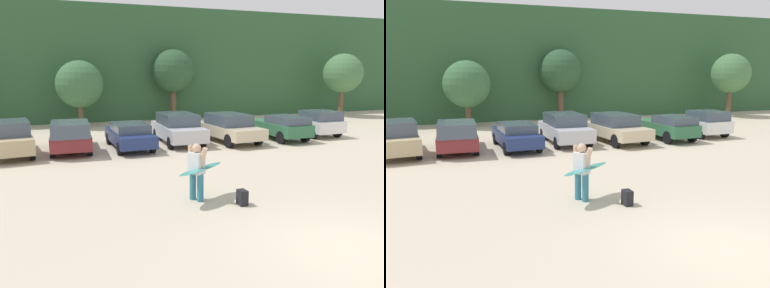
# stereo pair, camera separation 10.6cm
# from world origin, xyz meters

# --- Properties ---
(ground_plane) EXTENTS (120.00, 120.00, 0.00)m
(ground_plane) POSITION_xyz_m (0.00, 0.00, 0.00)
(ground_plane) COLOR beige
(hillside_ridge) EXTENTS (108.00, 12.00, 8.77)m
(hillside_ridge) POSITION_xyz_m (0.00, 30.04, 4.38)
(hillside_ridge) COLOR #2D5633
(hillside_ridge) RESTS_ON ground_plane
(tree_right) EXTENTS (3.22, 3.22, 4.58)m
(tree_right) POSITION_xyz_m (-3.89, 21.75, 2.96)
(tree_right) COLOR brown
(tree_right) RESTS_ON ground_plane
(tree_ridge_back) EXTENTS (3.30, 3.30, 5.49)m
(tree_ridge_back) POSITION_xyz_m (3.23, 23.09, 3.81)
(tree_ridge_back) COLOR brown
(tree_ridge_back) RESTS_ON ground_plane
(tree_center_left) EXTENTS (3.26, 3.26, 5.29)m
(tree_center_left) POSITION_xyz_m (17.56, 20.90, 3.63)
(tree_center_left) COLOR brown
(tree_center_left) RESTS_ON ground_plane
(parked_car_tan) EXTENTS (2.37, 4.82, 1.66)m
(parked_car_tan) POSITION_xyz_m (-7.79, 13.19, 0.84)
(parked_car_tan) COLOR tan
(parked_car_tan) RESTS_ON ground_plane
(parked_car_maroon) EXTENTS (2.01, 4.63, 1.55)m
(parked_car_maroon) POSITION_xyz_m (-5.10, 13.09, 0.81)
(parked_car_maroon) COLOR maroon
(parked_car_maroon) RESTS_ON ground_plane
(parked_car_navy) EXTENTS (1.87, 4.55, 1.31)m
(parked_car_navy) POSITION_xyz_m (-2.25, 13.00, 0.70)
(parked_car_navy) COLOR navy
(parked_car_navy) RESTS_ON ground_plane
(parked_car_silver) EXTENTS (2.01, 4.54, 1.61)m
(parked_car_silver) POSITION_xyz_m (0.51, 13.60, 0.84)
(parked_car_silver) COLOR silver
(parked_car_silver) RESTS_ON ground_plane
(parked_car_champagne) EXTENTS (2.39, 4.86, 1.56)m
(parked_car_champagne) POSITION_xyz_m (3.25, 13.04, 0.82)
(parked_car_champagne) COLOR beige
(parked_car_champagne) RESTS_ON ground_plane
(parked_car_forest_green) EXTENTS (1.96, 4.15, 1.41)m
(parked_car_forest_green) POSITION_xyz_m (6.35, 12.65, 0.77)
(parked_car_forest_green) COLOR #2D6642
(parked_car_forest_green) RESTS_ON ground_plane
(parked_car_white) EXTENTS (2.01, 3.97, 1.55)m
(parked_car_white) POSITION_xyz_m (9.06, 13.27, 0.80)
(parked_car_white) COLOR white
(parked_car_white) RESTS_ON ground_plane
(person_adult) EXTENTS (0.50, 0.72, 1.76)m
(person_adult) POSITION_xyz_m (-1.96, 4.25, 0.99)
(person_adult) COLOR teal
(person_adult) RESTS_ON ground_plane
(surfboard_teal) EXTENTS (2.05, 1.70, 0.18)m
(surfboard_teal) POSITION_xyz_m (-1.82, 4.22, 0.98)
(surfboard_teal) COLOR teal
(backpack_dropped) EXTENTS (0.24, 0.34, 0.45)m
(backpack_dropped) POSITION_xyz_m (-0.85, 3.39, 0.22)
(backpack_dropped) COLOR black
(backpack_dropped) RESTS_ON ground_plane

